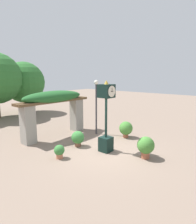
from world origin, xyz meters
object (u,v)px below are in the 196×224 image
Objects in this scene: potted_plant_near_left at (59,151)px; potted_plant_far_right at (146,146)px; pedestal_clock at (106,116)px; potted_plant_far_left at (126,129)px; potted_plant_near_right at (78,138)px; lamp_post at (96,99)px.

potted_plant_far_right is (2.50, -2.86, 0.22)m from potted_plant_near_left.
potted_plant_far_left is at bearing 10.63° from pedestal_clock.
pedestal_clock is 2.24m from potted_plant_far_right.
lamp_post is at bearing 18.21° from potted_plant_near_right.
pedestal_clock is at bearing -74.00° from potted_plant_near_right.
pedestal_clock is at bearing -27.13° from potted_plant_near_left.
potted_plant_far_right is 0.29× the size of lamp_post.
potted_plant_far_left is 0.29× the size of lamp_post.
potted_plant_far_left is 0.97× the size of potted_plant_far_right.
potted_plant_far_right is at bearing -74.45° from pedestal_clock.
lamp_post is (1.85, 2.25, 0.41)m from pedestal_clock.
potted_plant_far_right reaches higher than potted_plant_far_left.
potted_plant_far_left is at bearing -19.90° from potted_plant_near_right.
potted_plant_far_left reaches higher than potted_plant_near_right.
potted_plant_near_right is (-0.43, 1.50, -1.30)m from pedestal_clock.
potted_plant_near_right is at bearing -161.79° from lamp_post.
potted_plant_far_right reaches higher than potted_plant_near_right.
potted_plant_far_left is (4.43, -0.56, 0.20)m from potted_plant_near_left.
potted_plant_far_left is 2.49m from lamp_post.
pedestal_clock reaches higher than potted_plant_far_left.
potted_plant_near_right is 0.24× the size of lamp_post.
potted_plant_far_right is 4.58m from lamp_post.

